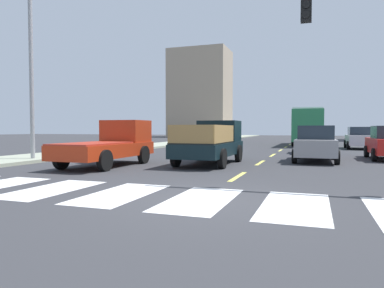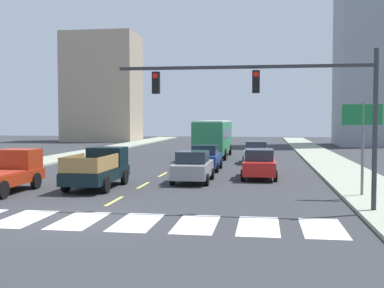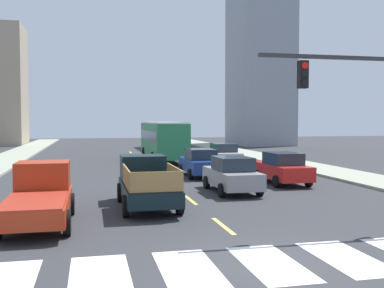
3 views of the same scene
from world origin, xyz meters
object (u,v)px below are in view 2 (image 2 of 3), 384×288
Objects in this scene: sedan_mid at (256,152)px; direction_sign_green at (362,129)px; pickup_dark at (6,172)px; city_bus at (214,136)px; traffic_signal_gantry at (288,98)px; sedan_near_left at (205,158)px; sedan_near_right at (259,164)px; sedan_far at (193,167)px; pickup_stakebed at (100,169)px.

direction_sign_green reaches higher than sedan_mid.
pickup_dark is 0.48× the size of city_bus.
pickup_dark is 13.79m from traffic_signal_gantry.
pickup_dark is 20.61m from sedan_mid.
traffic_signal_gantry is 5.06m from direction_sign_green.
sedan_mid is (11.56, 17.06, -0.06)m from pickup_dark.
sedan_near_left is 1.00× the size of sedan_near_right.
pickup_dark is 1.18× the size of sedan_far.
city_bus is 25.87m from traffic_signal_gantry.
city_bus reaches higher than sedan_far.
pickup_stakebed reaches higher than sedan_near_right.
traffic_signal_gantry is 2.29× the size of direction_sign_green.
city_bus is 2.45× the size of sedan_near_right.
direction_sign_green is at bearing -0.84° from pickup_dark.
city_bus is 2.45× the size of sedan_near_left.
sedan_far is 1.05× the size of direction_sign_green.
sedan_near_left is 13.50m from direction_sign_green.
pickup_dark is at bearing -178.59° from direction_sign_green.
traffic_signal_gantry is (5.32, -25.21, 2.27)m from city_bus.
city_bus is at bearing 76.92° from pickup_stakebed.
sedan_near_left is (0.56, -11.04, -1.09)m from city_bus.
pickup_stakebed is at bearing -114.01° from sedan_near_left.
sedan_far is at bearing -145.62° from sedan_near_right.
city_bus is 23.32m from direction_sign_green.
direction_sign_green is at bearing -10.33° from pickup_stakebed.
city_bus is at bearing 108.19° from sedan_near_right.
traffic_signal_gantry reaches higher than sedan_far.
traffic_signal_gantry is at bearing -16.03° from pickup_dark.
traffic_signal_gantry reaches higher than pickup_dark.
pickup_dark is at bearing 166.22° from traffic_signal_gantry.
sedan_near_left is 1.00× the size of sedan_far.
traffic_signal_gantry is (1.45, -20.25, 3.36)m from sedan_mid.
sedan_near_left is at bearing -88.94° from city_bus.
sedan_near_left is (8.25, 10.98, -0.06)m from pickup_dark.
direction_sign_green reaches higher than sedan_far.
direction_sign_green reaches higher than sedan_near_left.
sedan_far is 9.39m from direction_sign_green.
sedan_near_right is at bearing -87.41° from sedan_mid.
traffic_signal_gantry is at bearing -85.19° from sedan_mid.
sedan_mid is at bearing 94.51° from sedan_near_right.
sedan_near_right is 10.73m from traffic_signal_gantry.
sedan_far is 0.46× the size of traffic_signal_gantry.
city_bus is 2.57× the size of direction_sign_green.
city_bus is at bearing 128.65° from sedan_mid.
sedan_far is at bearing -87.00° from sedan_near_left.
direction_sign_green is (8.67, -21.62, 1.08)m from city_bus.
sedan_near_left is at bearing 108.54° from traffic_signal_gantry.
pickup_dark is 1.18× the size of sedan_near_left.
city_bus is 15.70m from sedan_near_right.
city_bus is 11.11m from sedan_near_left.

